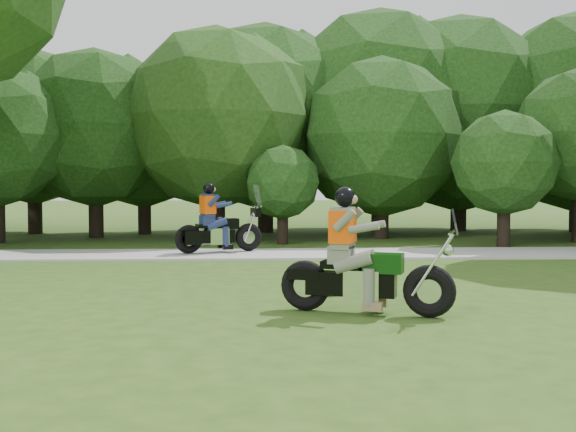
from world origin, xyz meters
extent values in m
plane|color=#2D4D16|center=(0.00, 0.00, 0.00)|extent=(100.00, 100.00, 0.00)
cube|color=#A8A8A3|center=(0.00, 8.00, 0.03)|extent=(60.00, 2.20, 0.06)
cylinder|color=black|center=(-6.96, 13.32, 0.87)|extent=(0.44, 0.44, 1.73)
sphere|color=black|center=(-6.96, 13.32, 3.29)|extent=(4.78, 4.78, 4.78)
cylinder|color=black|center=(-1.83, 15.18, 0.90)|extent=(0.51, 0.51, 1.80)
sphere|color=black|center=(-1.83, 15.18, 3.80)|extent=(6.16, 6.16, 6.16)
cylinder|color=black|center=(-9.23, 14.92, 0.90)|extent=(0.45, 0.45, 1.80)
sphere|color=black|center=(-9.23, 14.92, 3.42)|extent=(5.00, 5.00, 5.00)
cylinder|color=black|center=(4.73, 15.54, 0.90)|extent=(0.53, 0.53, 1.80)
sphere|color=black|center=(4.73, 15.54, 3.96)|extent=(6.65, 6.65, 6.65)
cylinder|color=black|center=(-1.45, 10.85, 0.51)|extent=(0.30, 0.30, 1.02)
sphere|color=black|center=(-1.45, 10.85, 1.68)|extent=(2.02, 2.02, 2.02)
cylinder|color=black|center=(-5.70, 14.63, 0.79)|extent=(0.42, 0.42, 1.58)
sphere|color=black|center=(-5.70, 14.63, 2.98)|extent=(4.31, 4.31, 4.31)
cylinder|color=black|center=(1.54, 12.50, 0.73)|extent=(0.44, 0.44, 1.46)
sphere|color=black|center=(1.54, 12.50, 3.00)|extent=(4.75, 4.75, 4.75)
cylinder|color=black|center=(-3.30, 12.65, 0.90)|extent=(0.47, 0.47, 1.80)
sphere|color=#1A3C11|center=(-3.30, 12.65, 3.55)|extent=(5.38, 5.38, 5.38)
cylinder|color=black|center=(4.25, 9.79, 0.65)|extent=(0.34, 0.34, 1.29)
sphere|color=black|center=(4.25, 9.79, 2.19)|extent=(2.75, 2.75, 2.75)
cylinder|color=black|center=(2.02, 15.51, 0.90)|extent=(0.54, 0.54, 1.80)
sphere|color=black|center=(2.02, 15.51, 4.03)|extent=(6.86, 6.86, 6.86)
torus|color=black|center=(-1.56, 1.05, 0.34)|extent=(0.71, 0.42, 0.68)
torus|color=black|center=(-0.02, 0.47, 0.34)|extent=(0.71, 0.42, 0.68)
cube|color=black|center=(-0.98, 0.83, 0.39)|extent=(1.20, 0.64, 0.31)
cube|color=silver|center=(-0.82, 0.77, 0.39)|extent=(0.55, 0.47, 0.39)
cube|color=black|center=(-0.57, 0.68, 0.68)|extent=(0.58, 0.45, 0.25)
cube|color=black|center=(-1.10, 0.87, 0.64)|extent=(0.58, 0.47, 0.10)
cylinder|color=silver|center=(0.02, 0.45, 0.68)|extent=(0.51, 0.22, 0.81)
cylinder|color=silver|center=(0.24, 0.37, 1.10)|extent=(0.25, 0.60, 0.03)
cube|color=#575E4C|center=(-1.10, 0.87, 0.78)|extent=(0.40, 0.45, 0.23)
cube|color=#575E4C|center=(-1.08, 0.87, 1.13)|extent=(0.38, 0.47, 0.54)
cube|color=#FD4F05|center=(-1.08, 0.87, 1.15)|extent=(0.42, 0.52, 0.43)
sphere|color=black|center=(-1.05, 0.86, 1.54)|extent=(0.27, 0.27, 0.27)
torus|color=black|center=(-3.72, 7.95, 0.39)|extent=(0.68, 0.41, 0.66)
torus|color=black|center=(-2.36, 8.47, 0.39)|extent=(0.68, 0.41, 0.66)
cube|color=black|center=(-3.20, 8.15, 0.44)|extent=(1.06, 0.59, 0.30)
cube|color=silver|center=(-3.07, 8.20, 0.44)|extent=(0.54, 0.46, 0.38)
cube|color=black|center=(-2.85, 8.28, 0.72)|extent=(0.56, 0.44, 0.25)
cube|color=black|center=(-3.31, 8.10, 0.68)|extent=(0.57, 0.46, 0.09)
cylinder|color=silver|center=(-2.32, 8.48, 0.72)|extent=(0.36, 0.17, 0.85)
cylinder|color=silver|center=(-2.17, 8.54, 1.13)|extent=(0.25, 0.58, 0.03)
cube|color=black|center=(-3.60, 7.77, 0.44)|extent=(0.41, 0.25, 0.32)
cube|color=black|center=(-3.75, 8.16, 0.44)|extent=(0.41, 0.25, 0.32)
cube|color=#1C304C|center=(-3.31, 8.10, 0.81)|extent=(0.39, 0.44, 0.23)
cube|color=#1C304C|center=(-3.29, 8.11, 1.15)|extent=(0.37, 0.46, 0.53)
cube|color=#FD4F05|center=(-3.29, 8.11, 1.17)|extent=(0.41, 0.50, 0.42)
sphere|color=black|center=(-3.27, 8.12, 1.55)|extent=(0.26, 0.26, 0.26)
camera|label=1|loc=(-2.28, -8.57, 1.78)|focal=45.00mm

